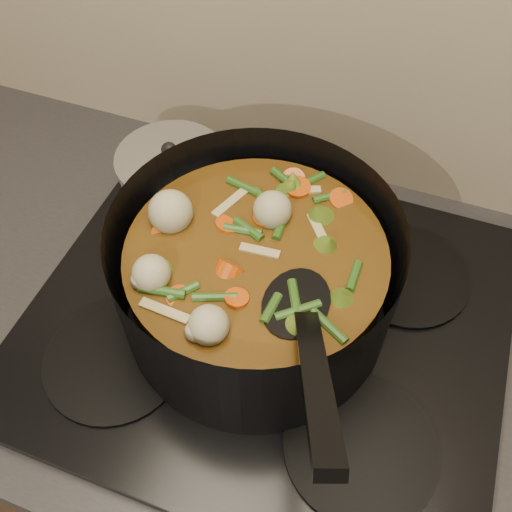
% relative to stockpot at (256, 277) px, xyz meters
% --- Properties ---
extents(counter, '(2.64, 0.64, 0.91)m').
position_rel_stockpot_xyz_m(counter, '(0.02, -0.00, -0.55)').
color(counter, brown).
rests_on(counter, ground).
extents(stovetop, '(0.62, 0.54, 0.03)m').
position_rel_stockpot_xyz_m(stovetop, '(0.02, -0.00, -0.09)').
color(stovetop, black).
rests_on(stovetop, counter).
extents(stockpot, '(0.39, 0.46, 0.25)m').
position_rel_stockpot_xyz_m(stockpot, '(0.00, 0.00, 0.00)').
color(stockpot, black).
rests_on(stockpot, stovetop).
extents(saucepan, '(0.16, 0.16, 0.13)m').
position_rel_stockpot_xyz_m(saucepan, '(-0.18, 0.13, -0.03)').
color(saucepan, silver).
rests_on(saucepan, stovetop).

